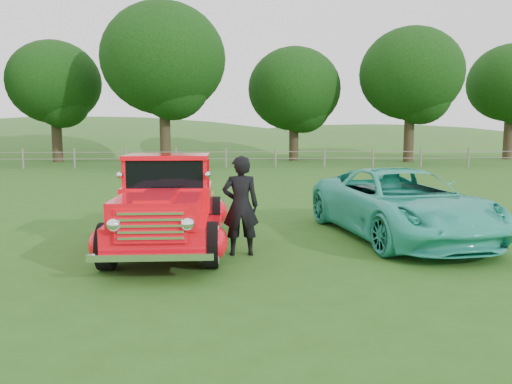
{
  "coord_description": "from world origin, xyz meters",
  "views": [
    {
      "loc": [
        0.28,
        -8.16,
        2.22
      ],
      "look_at": [
        0.76,
        1.2,
        1.06
      ],
      "focal_mm": 35.0,
      "sensor_mm": 36.0,
      "label": 1
    }
  ],
  "objects_px": {
    "tree_mid_east": "(411,74)",
    "tree_near_east": "(294,89)",
    "red_pickup": "(169,206)",
    "tree_mid_west": "(54,83)",
    "teal_sedan": "(400,203)",
    "tree_near_west": "(164,59)",
    "man": "(241,206)",
    "tree_far_east": "(511,83)"
  },
  "relations": [
    {
      "from": "tree_mid_west",
      "to": "tree_near_west",
      "type": "xyz_separation_m",
      "value": [
        8.0,
        -3.0,
        1.25
      ]
    },
    {
      "from": "tree_near_east",
      "to": "teal_sedan",
      "type": "height_order",
      "value": "tree_near_east"
    },
    {
      "from": "tree_near_east",
      "to": "tree_far_east",
      "type": "distance_m",
      "value": 17.04
    },
    {
      "from": "tree_mid_east",
      "to": "red_pickup",
      "type": "height_order",
      "value": "tree_mid_east"
    },
    {
      "from": "tree_mid_east",
      "to": "tree_near_east",
      "type": "bearing_deg",
      "value": 165.96
    },
    {
      "from": "tree_near_west",
      "to": "teal_sedan",
      "type": "bearing_deg",
      "value": -71.31
    },
    {
      "from": "tree_mid_east",
      "to": "red_pickup",
      "type": "relative_size",
      "value": 1.89
    },
    {
      "from": "tree_far_east",
      "to": "teal_sedan",
      "type": "height_order",
      "value": "tree_far_east"
    },
    {
      "from": "tree_mid_west",
      "to": "tree_mid_east",
      "type": "xyz_separation_m",
      "value": [
        25.0,
        -1.0,
        0.62
      ]
    },
    {
      "from": "tree_near_west",
      "to": "teal_sedan",
      "type": "height_order",
      "value": "tree_near_west"
    },
    {
      "from": "tree_mid_east",
      "to": "teal_sedan",
      "type": "relative_size",
      "value": 1.84
    },
    {
      "from": "tree_near_west",
      "to": "tree_mid_east",
      "type": "bearing_deg",
      "value": 6.71
    },
    {
      "from": "tree_mid_east",
      "to": "red_pickup",
      "type": "bearing_deg",
      "value": -118.38
    },
    {
      "from": "tree_mid_east",
      "to": "teal_sedan",
      "type": "bearing_deg",
      "value": -110.15
    },
    {
      "from": "tree_near_west",
      "to": "tree_near_east",
      "type": "xyz_separation_m",
      "value": [
        9.0,
        4.0,
        -1.55
      ]
    },
    {
      "from": "teal_sedan",
      "to": "tree_near_west",
      "type": "bearing_deg",
      "value": 99.71
    },
    {
      "from": "tree_mid_east",
      "to": "red_pickup",
      "type": "xyz_separation_m",
      "value": [
        -13.89,
        -25.71,
        -5.38
      ]
    },
    {
      "from": "red_pickup",
      "to": "tree_mid_east",
      "type": "bearing_deg",
      "value": 61.17
    },
    {
      "from": "tree_near_west",
      "to": "teal_sedan",
      "type": "distance_m",
      "value": 25.1
    },
    {
      "from": "tree_mid_west",
      "to": "teal_sedan",
      "type": "relative_size",
      "value": 1.65
    },
    {
      "from": "tree_near_east",
      "to": "man",
      "type": "distance_m",
      "value": 29.08
    },
    {
      "from": "tree_mid_west",
      "to": "tree_near_east",
      "type": "xyz_separation_m",
      "value": [
        17.0,
        1.0,
        -0.3
      ]
    },
    {
      "from": "tree_near_east",
      "to": "man",
      "type": "relative_size",
      "value": 4.67
    },
    {
      "from": "tree_near_east",
      "to": "tree_far_east",
      "type": "height_order",
      "value": "tree_far_east"
    },
    {
      "from": "tree_near_west",
      "to": "man",
      "type": "relative_size",
      "value": 5.84
    },
    {
      "from": "tree_mid_west",
      "to": "tree_near_west",
      "type": "distance_m",
      "value": 8.63
    },
    {
      "from": "man",
      "to": "teal_sedan",
      "type": "bearing_deg",
      "value": -160.86
    },
    {
      "from": "tree_mid_west",
      "to": "tree_mid_east",
      "type": "bearing_deg",
      "value": -2.29
    },
    {
      "from": "man",
      "to": "tree_near_west",
      "type": "bearing_deg",
      "value": -82.06
    },
    {
      "from": "teal_sedan",
      "to": "man",
      "type": "bearing_deg",
      "value": -167.44
    },
    {
      "from": "tree_mid_west",
      "to": "tree_far_east",
      "type": "relative_size",
      "value": 0.95
    },
    {
      "from": "tree_far_east",
      "to": "teal_sedan",
      "type": "distance_m",
      "value": 33.84
    },
    {
      "from": "red_pickup",
      "to": "tree_mid_west",
      "type": "bearing_deg",
      "value": 112.13
    },
    {
      "from": "tree_mid_west",
      "to": "man",
      "type": "xyz_separation_m",
      "value": [
        12.45,
        -27.39,
        -4.66
      ]
    },
    {
      "from": "tree_far_east",
      "to": "tree_mid_east",
      "type": "bearing_deg",
      "value": -161.57
    },
    {
      "from": "red_pickup",
      "to": "teal_sedan",
      "type": "relative_size",
      "value": 0.97
    },
    {
      "from": "tree_near_east",
      "to": "teal_sedan",
      "type": "bearing_deg",
      "value": -92.53
    },
    {
      "from": "red_pickup",
      "to": "tree_near_west",
      "type": "bearing_deg",
      "value": 97.02
    },
    {
      "from": "tree_near_east",
      "to": "red_pickup",
      "type": "bearing_deg",
      "value": -102.0
    },
    {
      "from": "tree_near_west",
      "to": "tree_far_east",
      "type": "height_order",
      "value": "tree_near_west"
    },
    {
      "from": "tree_near_west",
      "to": "red_pickup",
      "type": "height_order",
      "value": "tree_near_west"
    },
    {
      "from": "tree_far_east",
      "to": "teal_sedan",
      "type": "xyz_separation_m",
      "value": [
        -18.2,
        -28.07,
        -5.15
      ]
    }
  ]
}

